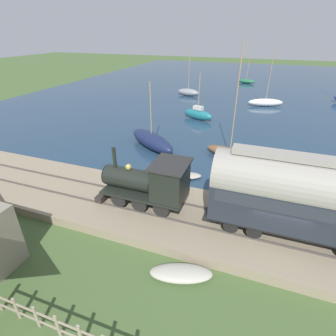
# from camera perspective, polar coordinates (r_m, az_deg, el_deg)

# --- Properties ---
(ground_plane) EXTENTS (200.00, 200.00, 0.00)m
(ground_plane) POSITION_cam_1_polar(r_m,az_deg,el_deg) (15.08, 21.76, -15.11)
(ground_plane) COLOR #476033
(harbor_water) EXTENTS (80.00, 80.00, 0.01)m
(harbor_water) POSITION_cam_1_polar(r_m,az_deg,el_deg) (55.60, 22.31, 15.83)
(harbor_water) COLOR navy
(harbor_water) RESTS_ON ground
(rail_embankment) EXTENTS (5.72, 56.00, 0.66)m
(rail_embankment) POSITION_cam_1_polar(r_m,az_deg,el_deg) (15.07, 21.95, -13.84)
(rail_embankment) COLOR gray
(rail_embankment) RESTS_ON ground
(steam_locomotive) EXTENTS (2.27, 5.39, 3.34)m
(steam_locomotive) POSITION_cam_1_polar(r_m,az_deg,el_deg) (14.76, -3.65, -2.90)
(steam_locomotive) COLOR black
(steam_locomotive) RESTS_ON rail_embankment
(passenger_coach) EXTENTS (2.34, 9.13, 4.38)m
(passenger_coach) POSITION_cam_1_polar(r_m,az_deg,el_deg) (13.64, 28.32, -5.53)
(passenger_coach) COLOR black
(passenger_coach) RESTS_ON rail_embankment
(sailboat_white) EXTENTS (2.73, 5.05, 7.50)m
(sailboat_white) POSITION_cam_1_polar(r_m,az_deg,el_deg) (41.18, 20.45, 13.29)
(sailboat_white) COLOR white
(sailboat_white) RESTS_ON harbor_water
(sailboat_brown) EXTENTS (2.74, 4.63, 9.00)m
(sailboat_brown) POSITION_cam_1_polar(r_m,az_deg,el_deg) (23.10, 13.35, 3.37)
(sailboat_brown) COLOR brown
(sailboat_brown) RESTS_ON harbor_water
(sailboat_green) EXTENTS (2.06, 3.74, 8.59)m
(sailboat_green) POSITION_cam_1_polar(r_m,az_deg,el_deg) (58.58, 16.68, 17.74)
(sailboat_green) COLOR #236B42
(sailboat_green) RESTS_ON harbor_water
(sailboat_teal) EXTENTS (2.27, 4.11, 5.50)m
(sailboat_teal) POSITION_cam_1_polar(r_m,az_deg,el_deg) (32.80, 6.54, 11.61)
(sailboat_teal) COLOR #1E707A
(sailboat_teal) RESTS_ON harbor_water
(sailboat_navy) EXTENTS (4.84, 6.04, 5.97)m
(sailboat_navy) POSITION_cam_1_polar(r_m,az_deg,el_deg) (24.35, -3.58, 6.00)
(sailboat_navy) COLOR #192347
(sailboat_navy) RESTS_ON harbor_water
(sailboat_gray) EXTENTS (1.93, 3.89, 7.74)m
(sailboat_gray) POSITION_cam_1_polar(r_m,az_deg,el_deg) (45.33, 4.45, 16.18)
(sailboat_gray) COLOR gray
(sailboat_gray) RESTS_ON harbor_water
(rowboat_off_pier) EXTENTS (1.96, 3.10, 0.38)m
(rowboat_off_pier) POSITION_cam_1_polar(r_m,az_deg,el_deg) (19.48, 3.00, -1.67)
(rowboat_off_pier) COLOR #B7B2A3
(rowboat_off_pier) RESTS_ON harbor_water
(rowboat_far_out) EXTENTS (2.50, 2.83, 0.49)m
(rowboat_far_out) POSITION_cam_1_polar(r_m,az_deg,el_deg) (20.75, 24.61, -2.26)
(rowboat_far_out) COLOR #B7B2A3
(rowboat_far_out) RESTS_ON harbor_water
(beached_dinghy) EXTENTS (1.88, 3.00, 0.44)m
(beached_dinghy) POSITION_cam_1_polar(r_m,az_deg,el_deg) (12.56, 2.85, -21.90)
(beached_dinghy) COLOR #B7B2A3
(beached_dinghy) RESTS_ON ground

